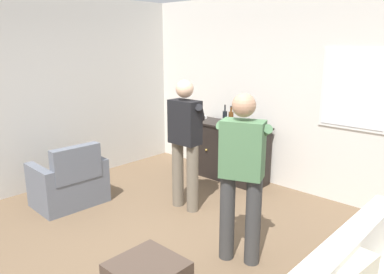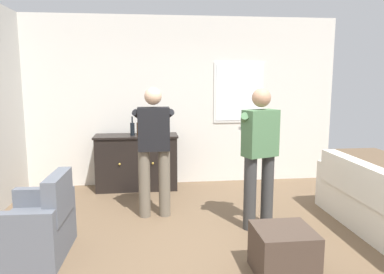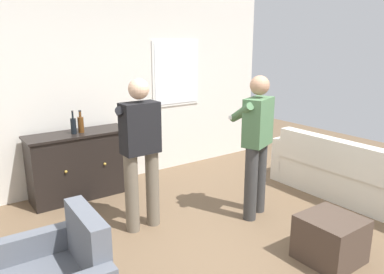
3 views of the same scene
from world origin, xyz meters
name	(u,v)px [view 1 (image 1 of 3)]	position (x,y,z in m)	size (l,w,h in m)	color
ground	(153,255)	(0.00, 0.00, 0.00)	(10.40, 10.40, 0.00)	brown
wall_back_with_window	(291,94)	(0.02, 2.66, 1.40)	(5.20, 0.15, 2.80)	silver
wall_side_left	(25,95)	(-2.66, 0.00, 1.40)	(0.12, 5.20, 2.80)	beige
armchair	(70,184)	(-1.75, 0.08, 0.29)	(0.68, 0.90, 0.85)	slate
sideboard_cabinet	(228,152)	(-0.81, 2.30, 0.45)	(1.32, 0.49, 0.89)	black
bottle_wine_green	(225,117)	(-0.86, 2.26, 1.00)	(0.07, 0.07, 0.30)	black
bottle_liquor_amber	(231,118)	(-0.76, 2.28, 1.00)	(0.08, 0.08, 0.29)	#593314
person_standing_left	(186,139)	(-0.55, 1.06, 0.94)	(0.56, 0.48, 1.68)	#6B6051
person_standing_right	(242,171)	(0.69, 0.55, 0.94)	(0.52, 0.52, 1.68)	#383838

